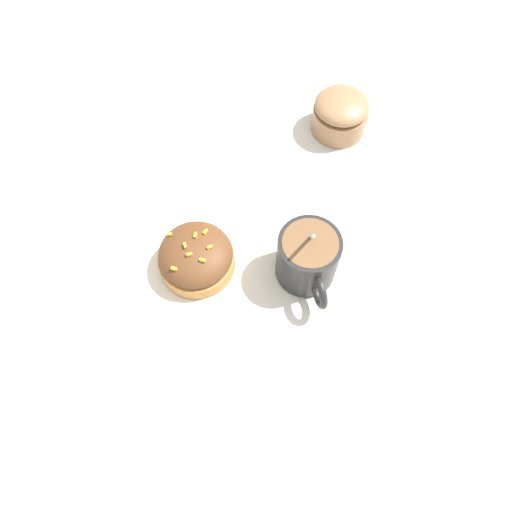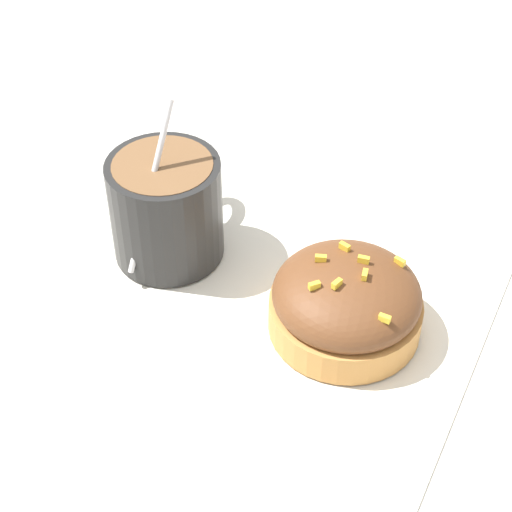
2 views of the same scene
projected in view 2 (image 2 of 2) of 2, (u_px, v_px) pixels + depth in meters
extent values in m
plane|color=silver|center=(251.00, 289.00, 0.58)|extent=(3.00, 3.00, 0.00)
cube|color=white|center=(251.00, 288.00, 0.58)|extent=(0.34, 0.31, 0.00)
cylinder|color=black|center=(168.00, 207.00, 0.58)|extent=(0.08, 0.08, 0.07)
cylinder|color=brown|center=(165.00, 171.00, 0.56)|extent=(0.07, 0.07, 0.01)
torus|color=black|center=(188.00, 168.00, 0.61)|extent=(0.02, 0.05, 0.04)
ellipsoid|color=silver|center=(188.00, 223.00, 0.61)|extent=(0.02, 0.02, 0.01)
cylinder|color=silver|center=(150.00, 188.00, 0.55)|extent=(0.01, 0.06, 0.11)
cylinder|color=#C18442|center=(345.00, 314.00, 0.54)|extent=(0.10, 0.10, 0.02)
ellipsoid|color=brown|center=(347.00, 294.00, 0.53)|extent=(0.09, 0.09, 0.04)
cube|color=yellow|center=(363.00, 277.00, 0.51)|extent=(0.01, 0.01, 0.00)
cube|color=yellow|center=(400.00, 261.00, 0.53)|extent=(0.01, 0.00, 0.00)
cube|color=yellow|center=(337.00, 284.00, 0.50)|extent=(0.00, 0.01, 0.00)
cube|color=yellow|center=(385.00, 318.00, 0.49)|extent=(0.01, 0.00, 0.00)
cube|color=yellow|center=(314.00, 286.00, 0.51)|extent=(0.01, 0.01, 0.00)
cube|color=yellow|center=(364.00, 260.00, 0.52)|extent=(0.01, 0.00, 0.00)
cube|color=yellow|center=(322.00, 257.00, 0.52)|extent=(0.01, 0.01, 0.00)
cube|color=yellow|center=(345.00, 247.00, 0.53)|extent=(0.01, 0.00, 0.00)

